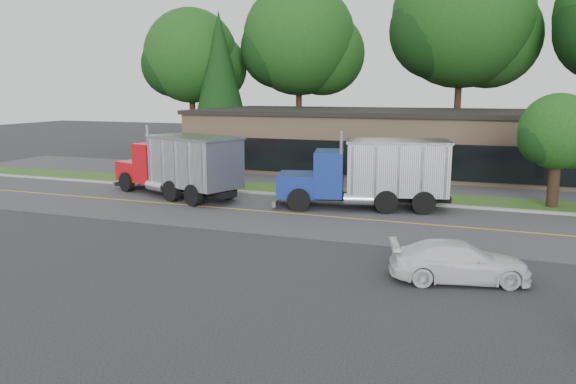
# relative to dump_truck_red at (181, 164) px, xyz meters

# --- Properties ---
(ground) EXTENTS (140.00, 140.00, 0.00)m
(ground) POSITION_rel_dump_truck_red_xyz_m (8.62, -10.88, -1.81)
(ground) COLOR #39393E
(ground) RESTS_ON ground
(road) EXTENTS (60.00, 8.00, 0.02)m
(road) POSITION_rel_dump_truck_red_xyz_m (8.62, -1.88, -1.81)
(road) COLOR #505055
(road) RESTS_ON ground
(center_line) EXTENTS (60.00, 0.12, 0.01)m
(center_line) POSITION_rel_dump_truck_red_xyz_m (8.62, -1.88, -1.81)
(center_line) COLOR gold
(center_line) RESTS_ON ground
(curb) EXTENTS (60.00, 0.30, 0.12)m
(curb) POSITION_rel_dump_truck_red_xyz_m (8.62, 2.32, -1.81)
(curb) COLOR #9E9E99
(curb) RESTS_ON ground
(grass_verge) EXTENTS (60.00, 3.40, 0.03)m
(grass_verge) POSITION_rel_dump_truck_red_xyz_m (8.62, 4.12, -1.81)
(grass_verge) COLOR #2C531C
(grass_verge) RESTS_ON ground
(far_parking) EXTENTS (60.00, 7.00, 0.02)m
(far_parking) POSITION_rel_dump_truck_red_xyz_m (8.62, 9.12, -1.81)
(far_parking) COLOR #505055
(far_parking) RESTS_ON ground
(strip_mall) EXTENTS (32.00, 12.00, 4.00)m
(strip_mall) POSITION_rel_dump_truck_red_xyz_m (10.62, 15.12, 0.19)
(strip_mall) COLOR tan
(strip_mall) RESTS_ON ground
(tree_far_a) EXTENTS (9.26, 8.72, 13.22)m
(tree_far_a) POSITION_rel_dump_truck_red_xyz_m (-11.24, 21.23, 6.63)
(tree_far_a) COLOR #382619
(tree_far_a) RESTS_ON ground
(tree_far_b) EXTENTS (10.72, 10.09, 15.29)m
(tree_far_b) POSITION_rel_dump_truck_red_xyz_m (-1.21, 23.25, 7.95)
(tree_far_b) COLOR #382619
(tree_far_b) RESTS_ON ground
(tree_far_c) EXTENTS (12.03, 11.32, 17.15)m
(tree_far_c) POSITION_rel_dump_truck_red_xyz_m (12.81, 23.26, 9.14)
(tree_far_c) COLOR #382619
(tree_far_c) RESTS_ON ground
(evergreen_left) EXTENTS (5.50, 5.50, 12.49)m
(evergreen_left) POSITION_rel_dump_truck_red_xyz_m (-7.38, 19.12, 5.06)
(evergreen_left) COLOR #382619
(evergreen_left) RESTS_ON ground
(tree_verge) EXTENTS (3.94, 3.71, 5.62)m
(tree_verge) POSITION_rel_dump_truck_red_xyz_m (18.68, 4.16, 1.76)
(tree_verge) COLOR #382619
(tree_verge) RESTS_ON ground
(dump_truck_red) EXTENTS (8.79, 5.45, 3.36)m
(dump_truck_red) POSITION_rel_dump_truck_red_xyz_m (0.00, 0.00, 0.00)
(dump_truck_red) COLOR black
(dump_truck_red) RESTS_ON ground
(dump_truck_blue) EXTENTS (8.55, 4.37, 3.36)m
(dump_truck_blue) POSITION_rel_dump_truck_red_xyz_m (10.29, 0.67, -0.00)
(dump_truck_blue) COLOR black
(dump_truck_blue) RESTS_ON ground
(rally_car) EXTENTS (4.49, 2.75, 1.22)m
(rally_car) POSITION_rel_dump_truck_red_xyz_m (15.00, -8.89, -1.20)
(rally_car) COLOR white
(rally_car) RESTS_ON ground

